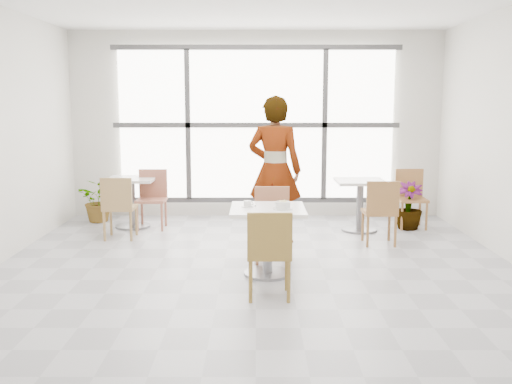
{
  "coord_description": "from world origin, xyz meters",
  "views": [
    {
      "loc": [
        0.01,
        -5.95,
        1.9
      ],
      "look_at": [
        0.0,
        -0.3,
        1.0
      ],
      "focal_mm": 40.66,
      "sensor_mm": 36.0,
      "label": 1
    }
  ],
  "objects_px": {
    "bg_table_left": "(132,195)",
    "chair_near": "(269,249)",
    "bg_chair_left_near": "(119,204)",
    "bg_chair_right_far": "(410,194)",
    "bg_chair_right_near": "(381,208)",
    "plant_right": "(409,206)",
    "main_table": "(268,228)",
    "person": "(275,170)",
    "bg_table_right": "(360,198)",
    "coffee_cup": "(248,204)",
    "oatmeal_bowl": "(283,205)",
    "chair_far": "(272,218)",
    "bg_chair_left_far": "(152,195)",
    "plant_left": "(100,200)"
  },
  "relations": [
    {
      "from": "bg_table_right",
      "to": "bg_chair_left_near",
      "type": "relative_size",
      "value": 0.86
    },
    {
      "from": "person",
      "to": "bg_table_right",
      "type": "xyz_separation_m",
      "value": [
        1.27,
        0.71,
        -0.49
      ]
    },
    {
      "from": "chair_near",
      "to": "oatmeal_bowl",
      "type": "xyz_separation_m",
      "value": [
        0.16,
        0.71,
        0.29
      ]
    },
    {
      "from": "bg_chair_right_far",
      "to": "plant_left",
      "type": "height_order",
      "value": "bg_chair_right_far"
    },
    {
      "from": "chair_far",
      "to": "bg_table_left",
      "type": "xyz_separation_m",
      "value": [
        -2.06,
        1.78,
        -0.01
      ]
    },
    {
      "from": "bg_table_left",
      "to": "bg_chair_right_near",
      "type": "bearing_deg",
      "value": -17.74
    },
    {
      "from": "bg_table_left",
      "to": "chair_near",
      "type": "bearing_deg",
      "value": -58.14
    },
    {
      "from": "bg_table_right",
      "to": "bg_chair_left_near",
      "type": "height_order",
      "value": "bg_chair_left_near"
    },
    {
      "from": "plant_left",
      "to": "bg_chair_right_near",
      "type": "bearing_deg",
      "value": -20.22
    },
    {
      "from": "bg_chair_left_near",
      "to": "bg_table_right",
      "type": "bearing_deg",
      "value": -170.68
    },
    {
      "from": "bg_table_left",
      "to": "bg_table_right",
      "type": "relative_size",
      "value": 1.0
    },
    {
      "from": "chair_near",
      "to": "bg_chair_left_near",
      "type": "distance_m",
      "value": 3.14
    },
    {
      "from": "bg_chair_left_near",
      "to": "bg_chair_right_far",
      "type": "xyz_separation_m",
      "value": [
        4.2,
        0.83,
        0.0
      ]
    },
    {
      "from": "bg_chair_right_far",
      "to": "bg_table_right",
      "type": "bearing_deg",
      "value": -161.6
    },
    {
      "from": "bg_chair_right_far",
      "to": "coffee_cup",
      "type": "bearing_deg",
      "value": -135.1
    },
    {
      "from": "coffee_cup",
      "to": "plant_left",
      "type": "height_order",
      "value": "coffee_cup"
    },
    {
      "from": "bg_chair_left_far",
      "to": "plant_left",
      "type": "relative_size",
      "value": 1.27
    },
    {
      "from": "coffee_cup",
      "to": "bg_table_right",
      "type": "bearing_deg",
      "value": 53.05
    },
    {
      "from": "person",
      "to": "plant_right",
      "type": "height_order",
      "value": "person"
    },
    {
      "from": "chair_far",
      "to": "bg_chair_left_far",
      "type": "height_order",
      "value": "same"
    },
    {
      "from": "main_table",
      "to": "chair_near",
      "type": "height_order",
      "value": "chair_near"
    },
    {
      "from": "bg_chair_left_near",
      "to": "bg_chair_left_far",
      "type": "xyz_separation_m",
      "value": [
        0.32,
        0.77,
        0.0
      ]
    },
    {
      "from": "bg_table_right",
      "to": "bg_chair_right_near",
      "type": "height_order",
      "value": "bg_chair_right_near"
    },
    {
      "from": "oatmeal_bowl",
      "to": "bg_chair_left_far",
      "type": "distance_m",
      "value": 3.1
    },
    {
      "from": "person",
      "to": "bg_chair_right_near",
      "type": "relative_size",
      "value": 2.25
    },
    {
      "from": "bg_table_right",
      "to": "plant_right",
      "type": "relative_size",
      "value": 1.07
    },
    {
      "from": "chair_far",
      "to": "bg_chair_left_near",
      "type": "distance_m",
      "value": 2.29
    },
    {
      "from": "person",
      "to": "bg_chair_right_near",
      "type": "bearing_deg",
      "value": -173.77
    },
    {
      "from": "coffee_cup",
      "to": "bg_table_left",
      "type": "xyz_separation_m",
      "value": [
        -1.78,
        2.37,
        -0.29
      ]
    },
    {
      "from": "coffee_cup",
      "to": "bg_chair_left_near",
      "type": "distance_m",
      "value": 2.4
    },
    {
      "from": "bg_table_right",
      "to": "bg_chair_left_near",
      "type": "bearing_deg",
      "value": -170.68
    },
    {
      "from": "bg_chair_left_far",
      "to": "plant_right",
      "type": "height_order",
      "value": "bg_chair_left_far"
    },
    {
      "from": "main_table",
      "to": "oatmeal_bowl",
      "type": "relative_size",
      "value": 3.81
    },
    {
      "from": "coffee_cup",
      "to": "bg_table_left",
      "type": "distance_m",
      "value": 2.98
    },
    {
      "from": "chair_near",
      "to": "plant_left",
      "type": "distance_m",
      "value": 4.43
    },
    {
      "from": "main_table",
      "to": "bg_chair_left_near",
      "type": "relative_size",
      "value": 0.92
    },
    {
      "from": "plant_right",
      "to": "bg_chair_right_near",
      "type": "bearing_deg",
      "value": -122.43
    },
    {
      "from": "oatmeal_bowl",
      "to": "person",
      "type": "bearing_deg",
      "value": 91.38
    },
    {
      "from": "bg_chair_right_near",
      "to": "plant_right",
      "type": "distance_m",
      "value": 1.18
    },
    {
      "from": "person",
      "to": "plant_left",
      "type": "distance_m",
      "value": 3.08
    },
    {
      "from": "chair_far",
      "to": "bg_chair_left_near",
      "type": "xyz_separation_m",
      "value": [
        -2.07,
        0.99,
        0.0
      ]
    },
    {
      "from": "chair_near",
      "to": "chair_far",
      "type": "relative_size",
      "value": 1.0
    },
    {
      "from": "main_table",
      "to": "bg_table_left",
      "type": "height_order",
      "value": "same"
    },
    {
      "from": "chair_far",
      "to": "bg_chair_right_near",
      "type": "distance_m",
      "value": 1.59
    },
    {
      "from": "plant_left",
      "to": "bg_chair_left_far",
      "type": "bearing_deg",
      "value": -24.74
    },
    {
      "from": "oatmeal_bowl",
      "to": "bg_chair_right_near",
      "type": "xyz_separation_m",
      "value": [
        1.35,
        1.39,
        -0.29
      ]
    },
    {
      "from": "main_table",
      "to": "person",
      "type": "height_order",
      "value": "person"
    },
    {
      "from": "bg_chair_right_near",
      "to": "plant_right",
      "type": "bearing_deg",
      "value": -122.43
    },
    {
      "from": "main_table",
      "to": "plant_right",
      "type": "xyz_separation_m",
      "value": [
        2.13,
        2.29,
        -0.17
      ]
    },
    {
      "from": "plant_right",
      "to": "bg_chair_left_near",
      "type": "bearing_deg",
      "value": -170.89
    }
  ]
}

